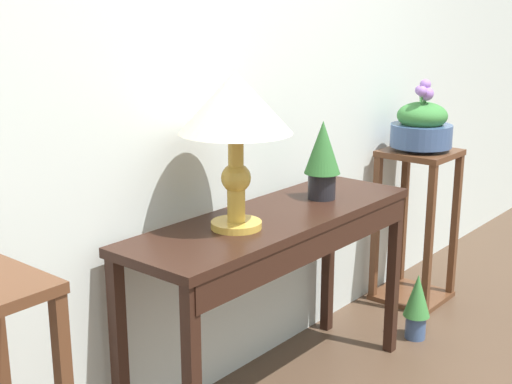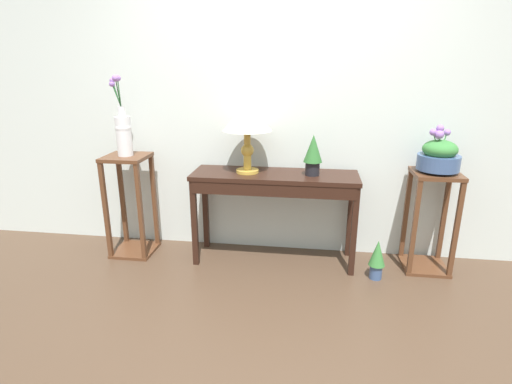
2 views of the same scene
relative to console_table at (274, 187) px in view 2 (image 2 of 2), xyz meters
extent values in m
cube|color=#4C3828|center=(0.00, -1.25, -0.67)|extent=(12.00, 12.00, 0.01)
cube|color=silver|center=(0.00, 0.32, 0.73)|extent=(9.00, 0.10, 2.80)
cube|color=black|center=(0.00, 0.02, 0.09)|extent=(1.35, 0.42, 0.03)
cube|color=black|center=(0.00, -0.16, 0.02)|extent=(1.28, 0.03, 0.10)
cube|color=black|center=(-0.64, -0.15, -0.30)|extent=(0.04, 0.04, 0.74)
cube|color=black|center=(0.64, -0.15, -0.30)|extent=(0.04, 0.04, 0.74)
cube|color=black|center=(-0.64, 0.20, -0.30)|extent=(0.04, 0.04, 0.74)
cube|color=black|center=(0.64, 0.20, -0.30)|extent=(0.04, 0.04, 0.74)
cylinder|color=gold|center=(-0.23, 0.02, 0.12)|extent=(0.18, 0.18, 0.02)
cylinder|color=gold|center=(-0.23, 0.02, 0.21)|extent=(0.06, 0.06, 0.16)
sphere|color=gold|center=(-0.23, 0.02, 0.29)|extent=(0.11, 0.11, 0.11)
cylinder|color=gold|center=(-0.23, 0.02, 0.37)|extent=(0.05, 0.05, 0.16)
cone|color=beige|center=(-0.23, 0.02, 0.56)|extent=(0.40, 0.40, 0.21)
cylinder|color=black|center=(0.30, 0.02, 0.16)|extent=(0.11, 0.11, 0.11)
cone|color=#2D662D|center=(0.30, 0.02, 0.32)|extent=(0.15, 0.15, 0.22)
cube|color=#56331E|center=(-1.25, 0.00, 0.21)|extent=(0.35, 0.35, 0.03)
cube|color=#56331E|center=(-1.25, 0.00, -0.65)|extent=(0.35, 0.35, 0.03)
cube|color=#56331E|center=(-1.41, -0.16, -0.22)|extent=(0.04, 0.04, 0.83)
cube|color=#56331E|center=(-1.10, -0.16, -0.22)|extent=(0.04, 0.04, 0.83)
cube|color=#56331E|center=(-1.41, 0.15, -0.22)|extent=(0.04, 0.04, 0.83)
cube|color=#56331E|center=(-1.10, 0.15, -0.22)|extent=(0.04, 0.04, 0.83)
cylinder|color=silver|center=(-1.25, 0.00, 0.38)|extent=(0.13, 0.13, 0.32)
sphere|color=silver|center=(-1.25, 0.00, 0.45)|extent=(0.13, 0.13, 0.13)
cylinder|color=silver|center=(-1.25, 0.00, 0.58)|extent=(0.06, 0.06, 0.08)
cylinder|color=#235128|center=(-1.29, 0.01, 0.73)|extent=(0.08, 0.04, 0.20)
sphere|color=#996BC1|center=(-1.32, 0.03, 0.83)|extent=(0.04, 0.04, 0.04)
cylinder|color=#235128|center=(-1.26, 0.01, 0.73)|extent=(0.02, 0.03, 0.22)
sphere|color=#996BC1|center=(-1.27, 0.02, 0.84)|extent=(0.05, 0.05, 0.05)
cylinder|color=#235128|center=(-1.29, 0.01, 0.71)|extent=(0.08, 0.03, 0.18)
sphere|color=#996BC1|center=(-1.32, 0.02, 0.80)|extent=(0.05, 0.05, 0.05)
cylinder|color=#235128|center=(-1.24, -0.05, 0.74)|extent=(0.04, 0.11, 0.23)
sphere|color=#996BC1|center=(-1.22, -0.11, 0.85)|extent=(0.05, 0.05, 0.05)
cube|color=#56331E|center=(1.25, 0.06, 0.14)|extent=(0.35, 0.35, 0.03)
cube|color=#56331E|center=(1.25, 0.06, -0.65)|extent=(0.35, 0.35, 0.03)
cube|color=#56331E|center=(1.10, -0.10, -0.26)|extent=(0.04, 0.04, 0.77)
cube|color=#56331E|center=(1.41, -0.10, -0.26)|extent=(0.04, 0.04, 0.77)
cube|color=#56331E|center=(1.10, 0.21, -0.26)|extent=(0.04, 0.04, 0.77)
cube|color=#56331E|center=(1.41, 0.21, -0.26)|extent=(0.04, 0.04, 0.77)
cylinder|color=#3D5684|center=(1.25, 0.06, 0.17)|extent=(0.14, 0.14, 0.02)
cylinder|color=#3D5684|center=(1.25, 0.06, 0.23)|extent=(0.31, 0.31, 0.11)
ellipsoid|color=#387A38|center=(1.25, 0.06, 0.33)|extent=(0.26, 0.26, 0.14)
cylinder|color=#387A38|center=(1.24, 0.05, 0.39)|extent=(0.04, 0.03, 0.21)
sphere|color=#996BC1|center=(1.23, 0.04, 0.50)|extent=(0.06, 0.06, 0.06)
cylinder|color=#387A38|center=(1.28, 0.08, 0.37)|extent=(0.06, 0.06, 0.17)
sphere|color=#996BC1|center=(1.30, 0.10, 0.46)|extent=(0.05, 0.05, 0.05)
cylinder|color=#387A38|center=(1.24, 0.04, 0.37)|extent=(0.04, 0.04, 0.16)
sphere|color=#996BC1|center=(1.22, 0.02, 0.45)|extent=(0.07, 0.07, 0.07)
cylinder|color=#387A38|center=(1.22, 0.04, 0.38)|extent=(0.08, 0.04, 0.18)
sphere|color=#996BC1|center=(1.18, 0.03, 0.47)|extent=(0.05, 0.05, 0.05)
cylinder|color=#3D5684|center=(0.83, -0.19, -0.61)|extent=(0.10, 0.10, 0.12)
cone|color=#387A38|center=(0.83, -0.19, -0.45)|extent=(0.13, 0.13, 0.21)
camera|label=1|loc=(-2.01, -1.55, 0.87)|focal=48.94mm
camera|label=2|loc=(0.29, -3.09, 0.95)|focal=28.03mm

